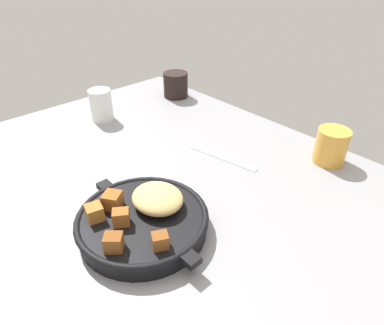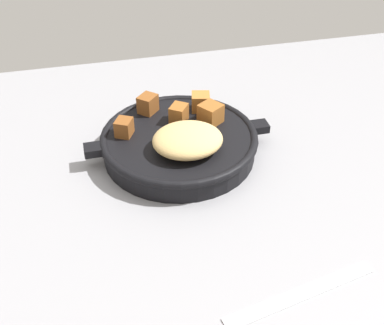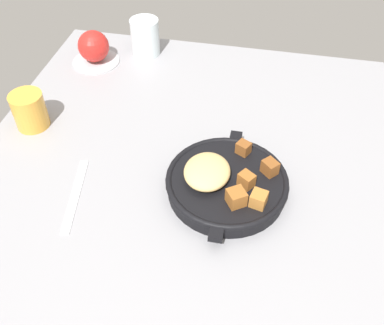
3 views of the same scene
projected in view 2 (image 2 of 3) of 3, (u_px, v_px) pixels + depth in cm
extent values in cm
cube|color=gray|center=(228.00, 194.00, 63.80)|extent=(114.82, 86.26, 2.40)
cylinder|color=black|center=(179.00, 144.00, 68.24)|extent=(22.25, 22.25, 3.30)
torus|color=black|center=(179.00, 137.00, 67.39)|extent=(23.01, 23.01, 1.20)
cube|color=black|center=(93.00, 150.00, 65.20)|extent=(2.64, 2.40, 1.20)
cube|color=black|center=(259.00, 127.00, 69.87)|extent=(2.64, 2.40, 1.20)
ellipsoid|color=tan|center=(188.00, 140.00, 63.45)|extent=(9.75, 8.57, 3.24)
cube|color=#935623|center=(179.00, 114.00, 69.30)|extent=(3.37, 3.49, 2.70)
cube|color=#935623|center=(211.00, 113.00, 69.14)|extent=(4.11, 4.12, 2.94)
cube|color=brown|center=(148.00, 104.00, 71.52)|extent=(3.60, 3.62, 2.76)
cube|color=#A86B2D|center=(203.00, 102.00, 72.14)|extent=(3.31, 3.25, 2.68)
cube|color=brown|center=(124.00, 127.00, 66.57)|extent=(3.09, 3.21, 2.48)
cube|color=silver|center=(300.00, 294.00, 49.14)|extent=(18.06, 4.86, 0.36)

